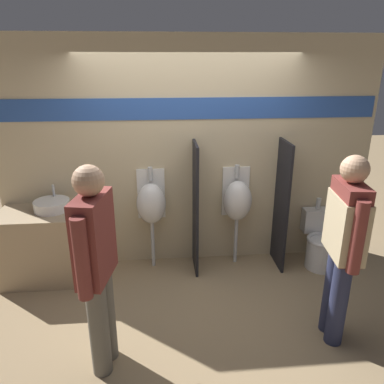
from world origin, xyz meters
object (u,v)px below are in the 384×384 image
(urinal_near_counter, at_px, (151,203))
(toilet, at_px, (321,245))
(cell_phone, at_px, (74,215))
(sink_basin, at_px, (52,205))
(urinal_far, at_px, (237,201))
(person_with_lanyard, at_px, (97,264))
(person_in_vest, at_px, (344,238))

(urinal_near_counter, distance_m, toilet, 2.14)
(urinal_near_counter, relative_size, toilet, 1.53)
(urinal_near_counter, bearing_deg, cell_phone, -161.27)
(sink_basin, height_order, urinal_near_counter, urinal_near_counter)
(urinal_near_counter, height_order, toilet, urinal_near_counter)
(urinal_near_counter, xyz_separation_m, urinal_far, (1.03, 0.00, 0.00))
(urinal_near_counter, height_order, person_with_lanyard, person_with_lanyard)
(sink_basin, bearing_deg, toilet, -1.31)
(cell_phone, relative_size, urinal_far, 0.11)
(cell_phone, distance_m, person_in_vest, 2.73)
(toilet, xyz_separation_m, person_with_lanyard, (-2.45, -1.39, 0.69))
(urinal_far, distance_m, person_with_lanyard, 2.12)
(cell_phone, relative_size, person_in_vest, 0.08)
(urinal_far, xyz_separation_m, person_with_lanyard, (-1.42, -1.57, 0.14))
(urinal_near_counter, distance_m, urinal_far, 1.03)
(cell_phone, height_order, toilet, cell_phone)
(sink_basin, height_order, person_in_vest, person_in_vest)
(sink_basin, bearing_deg, person_with_lanyard, -63.86)
(urinal_far, relative_size, toilet, 1.53)
(toilet, height_order, person_in_vest, person_in_vest)
(toilet, bearing_deg, urinal_far, 170.34)
(sink_basin, distance_m, urinal_far, 2.14)
(cell_phone, bearing_deg, sink_basin, 147.09)
(urinal_near_counter, height_order, person_in_vest, person_in_vest)
(urinal_far, xyz_separation_m, toilet, (1.03, -0.18, -0.56))
(sink_basin, relative_size, urinal_near_counter, 0.32)
(cell_phone, bearing_deg, urinal_near_counter, 18.73)
(urinal_near_counter, xyz_separation_m, toilet, (2.06, -0.18, -0.56))
(person_in_vest, bearing_deg, cell_phone, 72.54)
(cell_phone, relative_size, urinal_near_counter, 0.11)
(urinal_far, xyz_separation_m, person_in_vest, (0.63, -1.40, 0.18))
(urinal_far, distance_m, person_in_vest, 1.55)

